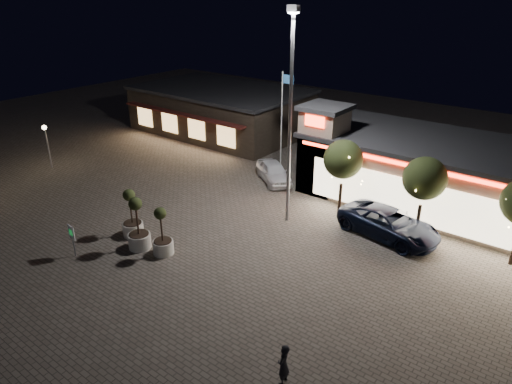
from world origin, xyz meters
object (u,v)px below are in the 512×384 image
Objects in this scene: planter_mid at (139,232)px; valet_sign at (72,235)px; pickup_truck at (389,223)px; white_sedan at (274,172)px; pedestrian at (283,365)px; planter_left at (132,221)px.

planter_mid is 3.42m from valet_sign.
white_sedan is (-10.03, 2.65, -0.08)m from pickup_truck.
pedestrian reaches higher than white_sedan.
planter_mid is (-11.65, 2.99, 0.09)m from pedestrian.
white_sedan is at bearing 80.85° from valet_sign.
valet_sign reaches higher than white_sedan.
pickup_truck is 1.36× the size of white_sedan.
pedestrian is 0.93× the size of valet_sign.
planter_mid is (-0.32, -12.23, 0.20)m from white_sedan.
valet_sign is (-13.73, 0.30, 0.43)m from pedestrian.
white_sedan is 18.97m from pedestrian.
planter_left is at bearing -152.39° from white_sedan.
planter_mid is 1.67× the size of valet_sign.
pedestrian is 13.54m from planter_left.
planter_mid is (1.39, -0.66, 0.04)m from planter_left.
planter_left is (-1.71, -11.57, 0.16)m from white_sedan.
valet_sign reaches higher than pickup_truck.
white_sedan is 15.13m from valet_sign.
planter_left reaches higher than valet_sign.
planter_left is at bearing 136.90° from pickup_truck.
pickup_truck is at bearing -68.80° from white_sedan.
pedestrian is 0.56× the size of planter_mid.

